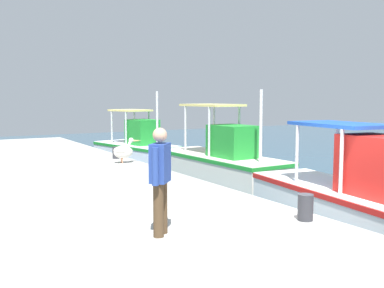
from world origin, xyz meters
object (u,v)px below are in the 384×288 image
at_px(fishing_boat_third, 357,199).
at_px(fisherman_standing, 160,177).
at_px(fishing_boat_nearest, 137,147).
at_px(pelican, 123,151).
at_px(fishing_boat_second, 221,162).
at_px(mooring_bollard_second, 305,207).
at_px(mooring_bollard_nearest, 116,153).

bearing_deg(fishing_boat_third, fisherman_standing, -85.61).
relative_size(fishing_boat_nearest, pelican, 5.03).
relative_size(fishing_boat_nearest, fishing_boat_second, 0.84).
distance_m(pelican, mooring_bollard_second, 7.99).
bearing_deg(fishing_boat_third, pelican, -159.36).
distance_m(fishing_boat_nearest, mooring_bollard_second, 13.64).
bearing_deg(pelican, mooring_bollard_nearest, 170.83).
distance_m(fishing_boat_second, mooring_bollard_nearest, 3.72).
bearing_deg(fishing_boat_third, mooring_bollard_nearest, -163.26).
relative_size(mooring_bollard_nearest, mooring_bollard_second, 0.90).
distance_m(fisherman_standing, mooring_bollard_second, 2.67).
height_order(fishing_boat_second, fishing_boat_third, fishing_boat_third).
distance_m(fishing_boat_third, fisherman_standing, 5.11).
bearing_deg(fishing_boat_nearest, mooring_bollard_nearest, -31.58).
distance_m(fishing_boat_third, mooring_bollard_nearest, 8.60).
height_order(fishing_boat_nearest, mooring_bollard_second, fishing_boat_nearest).
relative_size(pelican, fisherman_standing, 0.58).
height_order(fishing_boat_second, mooring_bollard_nearest, fishing_boat_second).
distance_m(fishing_boat_second, fishing_boat_third, 6.34).
relative_size(fishing_boat_third, mooring_bollard_nearest, 14.22).
height_order(fishing_boat_second, fisherman_standing, fishing_boat_second).
distance_m(pelican, fisherman_standing, 7.82).
height_order(fishing_boat_second, pelican, fishing_boat_second).
relative_size(pelican, mooring_bollard_nearest, 2.32).
relative_size(fishing_boat_second, pelican, 6.00).
distance_m(fishing_boat_third, mooring_bollard_second, 2.66).
bearing_deg(fisherman_standing, fishing_boat_second, 139.60).
xyz_separation_m(fishing_boat_nearest, fisherman_standing, (12.85, -5.13, 1.06)).
xyz_separation_m(fishing_boat_third, mooring_bollard_nearest, (-8.23, -2.47, 0.30)).
bearing_deg(fishing_boat_nearest, fishing_boat_third, -0.61).
relative_size(fishing_boat_nearest, mooring_bollard_second, 10.54).
xyz_separation_m(fisherman_standing, mooring_bollard_second, (0.53, 2.52, -0.68)).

